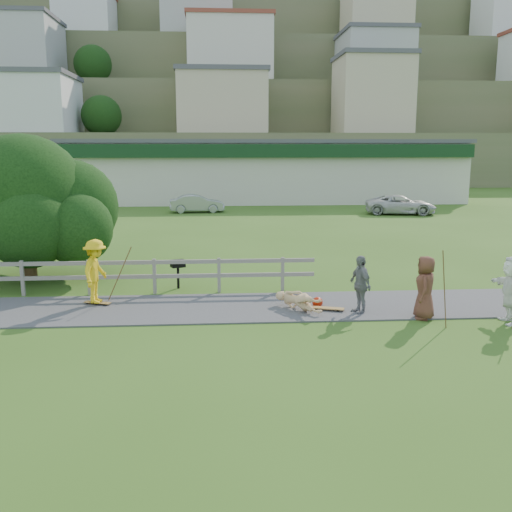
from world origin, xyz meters
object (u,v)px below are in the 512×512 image
(spectator_c, at_px, (425,288))
(bbq, at_px, (178,274))
(skater_rider, at_px, (96,275))
(car_silver, at_px, (197,204))
(skater_fallen, at_px, (298,301))
(tree, at_px, (26,223))
(spectator_d, at_px, (511,290))
(spectator_b, at_px, (360,285))
(car_white, at_px, (401,205))

(spectator_c, distance_m, bbq, 7.74)
(skater_rider, relative_size, car_silver, 0.49)
(skater_fallen, xyz_separation_m, tree, (-8.76, 4.68, 1.64))
(spectator_d, bearing_deg, spectator_b, -99.81)
(bbq, bearing_deg, tree, 140.65)
(car_silver, relative_size, bbq, 4.04)
(spectator_d, distance_m, car_silver, 27.57)
(skater_rider, relative_size, spectator_d, 1.03)
(spectator_c, relative_size, tree, 0.25)
(skater_fallen, relative_size, tree, 0.24)
(spectator_c, height_order, car_white, spectator_c)
(spectator_b, distance_m, spectator_d, 3.83)
(car_silver, xyz_separation_m, bbq, (0.10, -21.78, -0.15))
(skater_rider, relative_size, tree, 0.27)
(skater_fallen, height_order, tree, tree)
(car_silver, distance_m, car_white, 13.97)
(skater_rider, distance_m, tree, 4.92)
(car_white, relative_size, tree, 0.69)
(spectator_b, xyz_separation_m, bbq, (-5.15, 3.17, -0.34))
(spectator_c, height_order, bbq, spectator_c)
(spectator_c, relative_size, bbq, 1.83)
(car_white, bearing_deg, spectator_b, 170.02)
(skater_fallen, relative_size, bbq, 1.73)
(spectator_c, xyz_separation_m, car_white, (6.99, 23.48, -0.20))
(spectator_b, distance_m, spectator_c, 1.70)
(skater_rider, bearing_deg, spectator_d, -91.42)
(spectator_b, height_order, car_silver, spectator_b)
(tree, bearing_deg, spectator_d, -23.55)
(skater_rider, xyz_separation_m, bbq, (2.20, 1.90, -0.45))
(bbq, bearing_deg, car_white, 34.88)
(skater_fallen, relative_size, spectator_c, 0.95)
(car_silver, bearing_deg, spectator_b, -173.19)
(skater_fallen, bearing_deg, car_white, 30.17)
(skater_fallen, height_order, spectator_b, spectator_b)
(spectator_d, height_order, car_white, spectator_d)
(spectator_c, relative_size, car_silver, 0.45)
(skater_rider, bearing_deg, spectator_c, -91.08)
(skater_rider, xyz_separation_m, car_white, (15.91, 21.58, -0.26))
(spectator_c, xyz_separation_m, car_silver, (-6.83, 25.58, -0.23))
(skater_fallen, height_order, car_silver, car_silver)
(spectator_b, relative_size, spectator_d, 0.91)
(spectator_d, bearing_deg, skater_rider, -94.93)
(spectator_b, relative_size, spectator_c, 0.95)
(skater_rider, xyz_separation_m, skater_fallen, (5.70, -0.96, -0.62))
(spectator_b, xyz_separation_m, car_white, (8.57, 22.86, -0.16))
(skater_fallen, bearing_deg, spectator_b, -46.35)
(skater_fallen, distance_m, car_white, 24.75)
(skater_fallen, bearing_deg, bbq, 105.33)
(tree, height_order, bbq, tree)
(car_silver, xyz_separation_m, car_white, (13.81, -2.09, 0.03))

